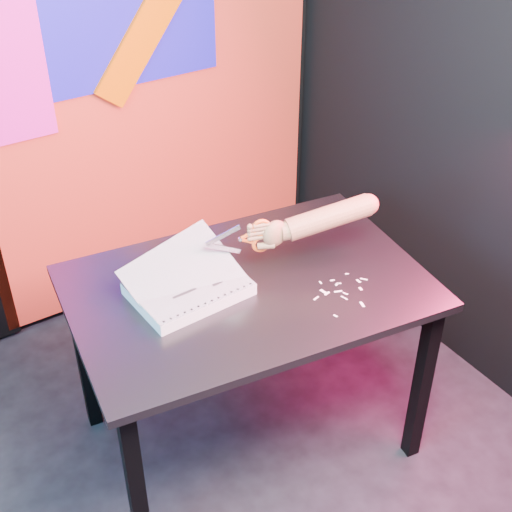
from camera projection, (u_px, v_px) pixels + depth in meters
room at (161, 227)px, 1.57m from camera, size 3.01×3.01×2.71m
backdrop at (16, 139)px, 2.83m from camera, size 2.88×0.05×2.08m
work_table at (248, 306)px, 2.44m from camera, size 1.28×0.94×0.75m
printout_stack at (189, 288)px, 2.33m from camera, size 0.39×0.29×0.19m
scissors at (257, 237)px, 2.36m from camera, size 0.22×0.07×0.13m
hand_forearm at (320, 220)px, 2.40m from camera, size 0.44×0.17×0.15m
paper_clippings at (341, 291)px, 2.36m from camera, size 0.22×0.19×0.00m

